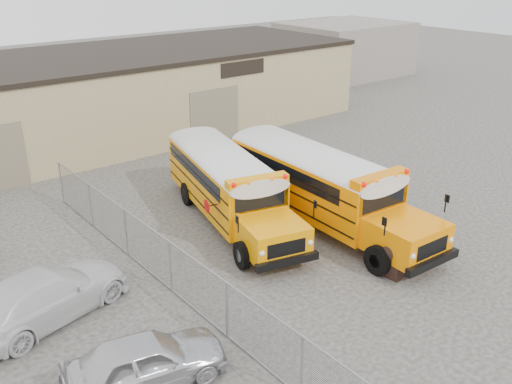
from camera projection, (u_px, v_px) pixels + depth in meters
ground at (371, 269)px, 19.32m from camera, size 120.00×120.00×0.00m
warehouse at (107, 94)px, 32.82m from camera, size 30.20×10.20×4.67m
chainlink_fence at (170, 266)px, 17.69m from camera, size 0.07×18.07×1.81m
distant_building_right at (344, 49)px, 49.57m from camera, size 10.00×8.00×4.40m
school_bus_left at (183, 141)px, 27.24m from camera, size 4.47×9.69×2.76m
school_bus_right at (234, 142)px, 26.68m from camera, size 3.03×10.19×2.95m
tarp_bundle at (396, 255)px, 18.79m from camera, size 1.00×1.00×1.36m
car_silver at (146, 361)px, 13.92m from camera, size 4.25×2.39×1.36m
car_white at (45, 295)px, 16.47m from camera, size 5.55×3.42×1.50m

